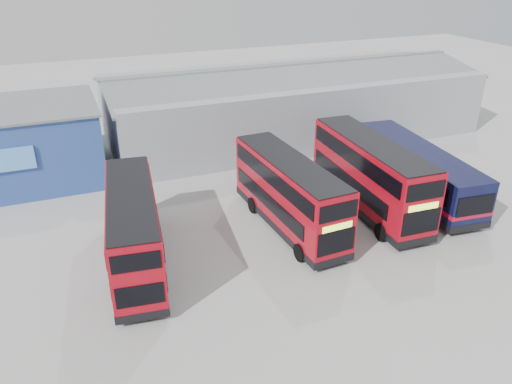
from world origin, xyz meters
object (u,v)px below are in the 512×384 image
double_decker_centre (289,195)px  single_decker_blue (416,171)px  office_block (4,145)px  double_decker_left (134,231)px  double_decker_right (369,176)px  maintenance_shed (291,103)px

double_decker_centre → single_decker_blue: size_ratio=0.84×
double_decker_centre → single_decker_blue: 9.42m
office_block → double_decker_centre: bearing=-40.8°
office_block → double_decker_left: office_block is taller
single_decker_blue → double_decker_right: bearing=16.1°
double_decker_right → office_block: bearing=151.0°
office_block → maintenance_shed: (22.00, 2.01, 0.02)m
double_decker_centre → single_decker_blue: bearing=2.8°
double_decker_right → single_decker_blue: size_ratio=0.89×
maintenance_shed → office_block: bearing=-174.8°
maintenance_shed → double_decker_left: size_ratio=3.18×
double_decker_left → single_decker_blue: double_decker_left is taller
double_decker_right → double_decker_left: bearing=-173.5°
double_decker_left → double_decker_centre: double_decker_centre is taller
office_block → maintenance_shed: bearing=5.2°
maintenance_shed → double_decker_left: maintenance_shed is taller
office_block → double_decker_right: size_ratio=1.19×
maintenance_shed → double_decker_left: bearing=-135.7°
office_block → maintenance_shed: maintenance_shed is taller
double_decker_left → double_decker_right: bearing=-169.2°
office_block → double_decker_right: office_block is taller
double_decker_centre → double_decker_right: size_ratio=0.94×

